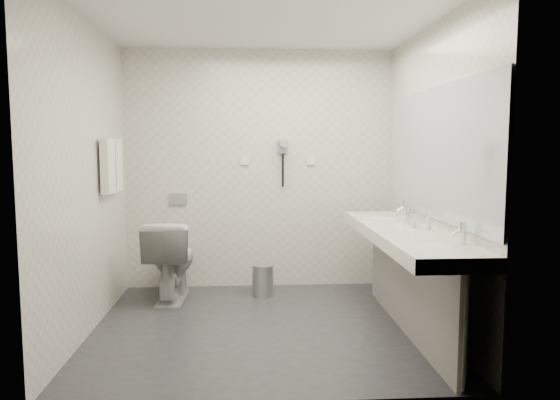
{
  "coord_description": "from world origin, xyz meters",
  "views": [
    {
      "loc": [
        -0.13,
        -4.24,
        1.51
      ],
      "look_at": [
        0.15,
        0.15,
        1.05
      ],
      "focal_mm": 33.55,
      "sensor_mm": 36.0,
      "label": 1
    }
  ],
  "objects": [
    {
      "name": "towel_near",
      "position": [
        -1.34,
        0.41,
        1.33
      ],
      "size": [
        0.07,
        0.24,
        0.48
      ],
      "primitive_type": "cube",
      "color": "silver",
      "rests_on": "towel_rail"
    },
    {
      "name": "flush_plate",
      "position": [
        -0.85,
        1.29,
        0.95
      ],
      "size": [
        0.18,
        0.02,
        0.12
      ],
      "primitive_type": "cube",
      "color": "#B2B5BA",
      "rests_on": "wall_back"
    },
    {
      "name": "floor",
      "position": [
        0.0,
        0.0,
        0.0
      ],
      "size": [
        2.8,
        2.8,
        0.0
      ],
      "primitive_type": "plane",
      "color": "#26272B",
      "rests_on": "ground"
    },
    {
      "name": "dryer_barrel",
      "position": [
        0.25,
        1.2,
        1.53
      ],
      "size": [
        0.08,
        0.14,
        0.08
      ],
      "primitive_type": "cylinder",
      "rotation": [
        1.57,
        0.0,
        0.0
      ],
      "color": "gray",
      "rests_on": "dryer_cradle"
    },
    {
      "name": "toilet",
      "position": [
        -0.88,
        0.85,
        0.39
      ],
      "size": [
        0.48,
        0.8,
        0.79
      ],
      "primitive_type": "imported",
      "rotation": [
        0.0,
        0.0,
        3.1
      ],
      "color": "silver",
      "rests_on": "floor"
    },
    {
      "name": "basin_far",
      "position": [
        1.12,
        0.45,
        0.83
      ],
      "size": [
        0.4,
        0.31,
        0.05
      ],
      "primitive_type": "ellipsoid",
      "color": "silver",
      "rests_on": "vanity_counter"
    },
    {
      "name": "glass_right",
      "position": [
        1.29,
        0.19,
        0.91
      ],
      "size": [
        0.08,
        0.08,
        0.12
      ],
      "primitive_type": "cylinder",
      "rotation": [
        0.0,
        0.0,
        -0.26
      ],
      "color": "silver",
      "rests_on": "vanity_counter"
    },
    {
      "name": "switch_plate_a",
      "position": [
        -0.15,
        1.29,
        1.35
      ],
      "size": [
        0.09,
        0.02,
        0.09
      ],
      "primitive_type": "cube",
      "color": "silver",
      "rests_on": "wall_back"
    },
    {
      "name": "wall_front",
      "position": [
        0.0,
        -1.3,
        1.25
      ],
      "size": [
        2.8,
        0.0,
        2.8
      ],
      "primitive_type": "plane",
      "rotation": [
        -1.57,
        0.0,
        0.0
      ],
      "color": "beige",
      "rests_on": "floor"
    },
    {
      "name": "pedal_bin",
      "position": [
        0.03,
        0.92,
        0.15
      ],
      "size": [
        0.27,
        0.27,
        0.3
      ],
      "primitive_type": "cylinder",
      "rotation": [
        0.0,
        0.0,
        -0.3
      ],
      "color": "#B2B5BA",
      "rests_on": "floor"
    },
    {
      "name": "wall_right",
      "position": [
        1.4,
        0.0,
        1.25
      ],
      "size": [
        0.0,
        2.6,
        2.6
      ],
      "primitive_type": "plane",
      "rotation": [
        1.57,
        0.0,
        -1.57
      ],
      "color": "beige",
      "rests_on": "floor"
    },
    {
      "name": "faucet_far",
      "position": [
        1.32,
        0.45,
        0.92
      ],
      "size": [
        0.04,
        0.04,
        0.15
      ],
      "primitive_type": "cylinder",
      "color": "silver",
      "rests_on": "vanity_counter"
    },
    {
      "name": "vanity_counter",
      "position": [
        1.12,
        -0.2,
        0.8
      ],
      "size": [
        0.55,
        2.2,
        0.1
      ],
      "primitive_type": "cube",
      "color": "silver",
      "rests_on": "floor"
    },
    {
      "name": "bin_lid",
      "position": [
        0.03,
        0.92,
        0.31
      ],
      "size": [
        0.21,
        0.21,
        0.02
      ],
      "primitive_type": "cylinder",
      "color": "#B2B5BA",
      "rests_on": "pedal_bin"
    },
    {
      "name": "vanity_post_near",
      "position": [
        1.18,
        -1.24,
        0.38
      ],
      "size": [
        0.06,
        0.06,
        0.75
      ],
      "primitive_type": "cylinder",
      "color": "silver",
      "rests_on": "floor"
    },
    {
      "name": "towel_far",
      "position": [
        -1.34,
        0.69,
        1.33
      ],
      "size": [
        0.07,
        0.24,
        0.48
      ],
      "primitive_type": "cube",
      "color": "silver",
      "rests_on": "towel_rail"
    },
    {
      "name": "basin_near",
      "position": [
        1.12,
        -0.85,
        0.83
      ],
      "size": [
        0.4,
        0.31,
        0.05
      ],
      "primitive_type": "ellipsoid",
      "color": "silver",
      "rests_on": "vanity_counter"
    },
    {
      "name": "dryer_cord",
      "position": [
        0.25,
        1.26,
        1.25
      ],
      "size": [
        0.02,
        0.02,
        0.35
      ],
      "primitive_type": "cylinder",
      "color": "black",
      "rests_on": "dryer_cradle"
    },
    {
      "name": "wall_left",
      "position": [
        -1.4,
        0.0,
        1.25
      ],
      "size": [
        0.0,
        2.6,
        2.6
      ],
      "primitive_type": "plane",
      "rotation": [
        1.57,
        0.0,
        1.57
      ],
      "color": "beige",
      "rests_on": "floor"
    },
    {
      "name": "soap_bottle_a",
      "position": [
        1.2,
        -0.17,
        0.9
      ],
      "size": [
        0.04,
        0.04,
        0.1
      ],
      "primitive_type": "imported",
      "rotation": [
        0.0,
        0.0,
        -0.0
      ],
      "color": "beige",
      "rests_on": "vanity_counter"
    },
    {
      "name": "mirror",
      "position": [
        1.39,
        -0.2,
        1.45
      ],
      "size": [
        0.02,
        2.2,
        1.05
      ],
      "primitive_type": "cube",
      "color": "#B2BCC6",
      "rests_on": "wall_right"
    },
    {
      "name": "dryer_cradle",
      "position": [
        0.25,
        1.27,
        1.5
      ],
      "size": [
        0.1,
        0.04,
        0.14
      ],
      "primitive_type": "cube",
      "color": "gray",
      "rests_on": "wall_back"
    },
    {
      "name": "towel_rail",
      "position": [
        -1.35,
        0.55,
        1.55
      ],
      "size": [
        0.02,
        0.62,
        0.02
      ],
      "primitive_type": "cylinder",
      "rotation": [
        1.57,
        0.0,
        0.0
      ],
      "color": "silver",
      "rests_on": "wall_left"
    },
    {
      "name": "glass_left",
      "position": [
        1.25,
        0.03,
        0.9
      ],
      "size": [
        0.07,
        0.07,
        0.1
      ],
      "primitive_type": "cylinder",
      "rotation": [
        0.0,
        0.0,
        -0.2
      ],
      "color": "silver",
      "rests_on": "vanity_counter"
    },
    {
      "name": "soap_bottle_c",
      "position": [
        1.3,
        -0.23,
        0.91
      ],
      "size": [
        0.06,
        0.06,
        0.11
      ],
      "primitive_type": "imported",
      "rotation": [
        0.0,
        0.0,
        -0.35
      ],
      "color": "beige",
      "rests_on": "vanity_counter"
    },
    {
      "name": "ceiling",
      "position": [
        0.0,
        0.0,
        2.5
      ],
      "size": [
        2.8,
        2.8,
        0.0
      ],
      "primitive_type": "plane",
      "rotation": [
        3.14,
        0.0,
        0.0
      ],
      "color": "silver",
      "rests_on": "wall_back"
    },
    {
      "name": "faucet_near",
      "position": [
        1.32,
        -0.85,
        0.92
      ],
      "size": [
        0.04,
        0.04,
        0.15
      ],
      "primitive_type": "cylinder",
      "color": "silver",
      "rests_on": "vanity_counter"
    },
    {
      "name": "vanity_post_far",
      "position": [
        1.18,
        0.84,
        0.38
      ],
      "size": [
        0.06,
        0.06,
        0.75
      ],
      "primitive_type": "cylinder",
      "color": "silver",
      "rests_on": "floor"
    },
    {
      "name": "wall_back",
      "position": [
        0.0,
        1.3,
        1.25
      ],
      "size": [
        2.8,
        0.0,
        2.8
      ],
      "primitive_type": "plane",
      "rotation": [
        1.57,
        0.0,
        0.0
      ],
      "color": "beige",
      "rests_on": "floor"
    },
    {
      "name": "vanity_panel",
      "position": [
        1.15,
        -0.2,
        0.38
      ],
      "size": [
        0.03,
        2.15,
        0.75
      ],
      "primitive_type": "cube",
      "color": "gray",
      "rests_on": "floor"
    },
    {
      "name": "switch_plate_b",
      "position": [
        0.55,
        1.29,
        1.35
      ],
      "size": [
        0.09,
        0.02,
        0.09
      ],
      "primitive_type": "cube",
      "color": "silver",
      "rests_on": "wall_back"
    }
  ]
}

